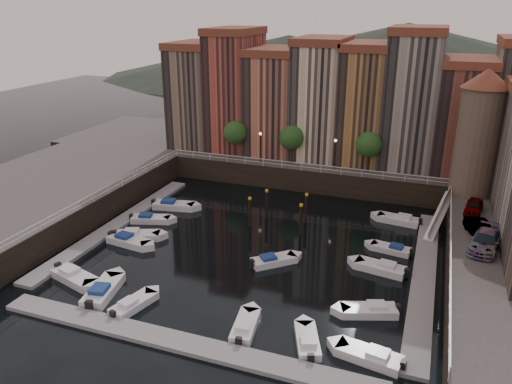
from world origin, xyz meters
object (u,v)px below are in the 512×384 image
at_px(gangway, 440,214).
at_px(car_a, 474,207).
at_px(corner_tower, 479,131).
at_px(boat_left_1, 128,241).
at_px(boat_left_2, 137,235).
at_px(car_c, 485,242).
at_px(car_b, 479,230).
at_px(boat_left_0, 74,277).
at_px(mooring_pilings, 281,211).

height_order(gangway, car_a, car_a).
distance_m(corner_tower, boat_left_1, 38.90).
bearing_deg(car_a, corner_tower, 100.49).
xyz_separation_m(gangway, boat_left_2, (-29.47, -13.19, -1.54)).
xyz_separation_m(corner_tower, car_c, (0.79, -14.36, -6.41)).
distance_m(car_b, car_c, 2.59).
xyz_separation_m(boat_left_2, car_b, (32.80, 5.90, 3.35)).
distance_m(gangway, car_c, 10.69).
distance_m(corner_tower, boat_left_0, 43.59).
xyz_separation_m(corner_tower, car_b, (0.43, -11.79, -6.47)).
bearing_deg(boat_left_0, boat_left_2, 103.49).
bearing_deg(boat_left_0, gangway, 53.43).
xyz_separation_m(corner_tower, boat_left_1, (-32.44, -19.10, -9.81)).
distance_m(mooring_pilings, car_c, 20.84).
relative_size(gangway, car_a, 2.11).
distance_m(corner_tower, mooring_pilings, 23.05).
xyz_separation_m(gangway, car_b, (3.33, -7.29, 1.81)).
xyz_separation_m(gangway, car_a, (3.08, -1.43, 1.75)).
xyz_separation_m(gangway, car_c, (3.69, -9.86, 1.87)).
height_order(gangway, boat_left_0, gangway).
distance_m(gangway, boat_left_1, 32.99).
height_order(corner_tower, car_a, corner_tower).
bearing_deg(gangway, boat_left_1, -153.70).
bearing_deg(car_b, boat_left_0, -172.80).
relative_size(boat_left_1, car_a, 1.28).
bearing_deg(car_a, mooring_pilings, -161.56).
relative_size(boat_left_2, car_b, 1.12).
distance_m(mooring_pilings, boat_left_1, 16.47).
xyz_separation_m(corner_tower, mooring_pilings, (-19.30, -9.26, -8.54)).
xyz_separation_m(gangway, boat_left_1, (-29.54, -14.60, -1.53)).
bearing_deg(mooring_pilings, car_b, -7.33).
bearing_deg(gangway, mooring_pilings, -163.82).
bearing_deg(boat_left_0, corner_tower, 55.95).
relative_size(gangway, boat_left_0, 1.60).
bearing_deg(boat_left_2, car_c, -15.21).
distance_m(boat_left_2, car_a, 34.77).
relative_size(corner_tower, mooring_pilings, 2.27).
bearing_deg(gangway, car_a, -24.84).
xyz_separation_m(boat_left_0, car_b, (33.32, 15.09, 3.33)).
bearing_deg(boat_left_0, car_b, 41.06).
bearing_deg(mooring_pilings, boat_left_2, -147.17).
relative_size(gangway, boat_left_2, 1.68).
relative_size(boat_left_1, boat_left_2, 1.02).
bearing_deg(car_a, boat_left_2, -151.39).
bearing_deg(gangway, boat_left_0, -143.27).
height_order(boat_left_0, car_c, car_c).
distance_m(mooring_pilings, car_b, 20.00).
height_order(mooring_pilings, boat_left_0, mooring_pilings).
relative_size(boat_left_1, car_c, 0.93).
height_order(mooring_pilings, boat_left_2, mooring_pilings).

